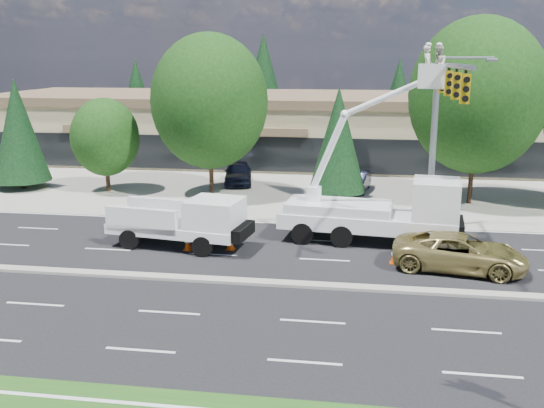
% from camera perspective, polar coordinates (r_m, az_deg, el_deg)
% --- Properties ---
extents(ground, '(140.00, 140.00, 0.00)m').
position_cam_1_polar(ground, '(24.52, -7.35, -7.11)').
color(ground, black).
rests_on(ground, ground).
extents(concrete_apron, '(140.00, 22.00, 0.01)m').
position_cam_1_polar(concrete_apron, '(43.37, -0.23, 2.23)').
color(concrete_apron, gray).
rests_on(concrete_apron, ground).
extents(road_median, '(120.00, 0.55, 0.12)m').
position_cam_1_polar(road_median, '(24.50, -7.36, -6.98)').
color(road_median, gray).
rests_on(road_median, ground).
extents(strip_mall, '(50.40, 15.40, 5.50)m').
position_cam_1_polar(strip_mall, '(52.70, 1.42, 7.40)').
color(strip_mall, '#C2B285').
rests_on(strip_mall, ground).
extents(tree_front_b, '(3.71, 3.71, 7.32)m').
position_cam_1_polar(tree_front_b, '(43.53, -22.76, 6.43)').
color(tree_front_b, '#332114').
rests_on(tree_front_b, ground).
extents(tree_front_c, '(4.40, 4.40, 6.11)m').
position_cam_1_polar(tree_front_c, '(40.81, -15.44, 6.08)').
color(tree_front_c, '#332114').
rests_on(tree_front_c, ground).
extents(tree_front_d, '(7.31, 7.31, 10.14)m').
position_cam_1_polar(tree_front_d, '(38.28, -5.89, 9.58)').
color(tree_front_d, '#332114').
rests_on(tree_front_d, ground).
extents(tree_front_e, '(3.51, 3.51, 6.93)m').
position_cam_1_polar(tree_front_e, '(37.37, 6.24, 6.05)').
color(tree_front_e, '#332114').
rests_on(tree_front_e, ground).
extents(tree_front_f, '(7.92, 7.92, 10.99)m').
position_cam_1_polar(tree_front_f, '(37.66, 18.78, 9.62)').
color(tree_front_f, '#332114').
rests_on(tree_front_f, ground).
extents(tree_back_a, '(4.28, 4.28, 8.43)m').
position_cam_1_polar(tree_back_a, '(68.63, -12.60, 9.99)').
color(tree_back_a, '#332114').
rests_on(tree_back_a, ground).
extents(tree_back_b, '(5.59, 5.59, 11.02)m').
position_cam_1_polar(tree_back_b, '(64.91, -0.81, 11.34)').
color(tree_back_b, '#332114').
rests_on(tree_back_b, ground).
extents(tree_back_c, '(4.30, 4.30, 8.48)m').
position_cam_1_polar(tree_back_c, '(64.24, 11.80, 9.81)').
color(tree_back_c, '#332114').
rests_on(tree_back_c, ground).
extents(tree_back_d, '(4.39, 4.39, 8.66)m').
position_cam_1_polar(tree_back_d, '(66.00, 22.40, 9.26)').
color(tree_back_d, '#332114').
rests_on(tree_back_d, ground).
extents(signal_mast, '(2.76, 10.16, 9.00)m').
position_cam_1_polar(signal_mast, '(29.39, 15.64, 8.13)').
color(signal_mast, gray).
rests_on(signal_mast, ground).
extents(utility_pickup, '(6.51, 3.19, 2.39)m').
position_cam_1_polar(utility_pickup, '(28.39, -8.16, -2.12)').
color(utility_pickup, white).
rests_on(utility_pickup, ground).
extents(bucket_truck, '(8.58, 3.43, 9.26)m').
position_cam_1_polar(bucket_truck, '(28.92, 10.61, 0.20)').
color(bucket_truck, white).
rests_on(bucket_truck, ground).
extents(traffic_cone_b, '(0.40, 0.40, 0.70)m').
position_cam_1_polar(traffic_cone_b, '(28.10, -7.92, -3.65)').
color(traffic_cone_b, '#F95507').
rests_on(traffic_cone_b, ground).
extents(traffic_cone_c, '(0.40, 0.40, 0.70)m').
position_cam_1_polar(traffic_cone_c, '(27.97, -3.93, -3.63)').
color(traffic_cone_c, '#F95507').
rests_on(traffic_cone_c, ground).
extents(traffic_cone_d, '(0.40, 0.40, 0.70)m').
position_cam_1_polar(traffic_cone_d, '(26.62, 11.46, -4.80)').
color(traffic_cone_d, '#F95507').
rests_on(traffic_cone_d, ground).
extents(minivan, '(5.80, 3.40, 1.51)m').
position_cam_1_polar(minivan, '(26.38, 17.27, -4.37)').
color(minivan, '#A2914E').
rests_on(minivan, ground).
extents(parked_car_west, '(2.66, 4.85, 1.56)m').
position_cam_1_polar(parked_car_west, '(42.23, -3.20, 2.97)').
color(parked_car_west, black).
rests_on(parked_car_west, ground).
extents(parked_car_east, '(1.98, 4.19, 1.33)m').
position_cam_1_polar(parked_car_east, '(40.13, 7.95, 2.11)').
color(parked_car_east, black).
rests_on(parked_car_east, ground).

